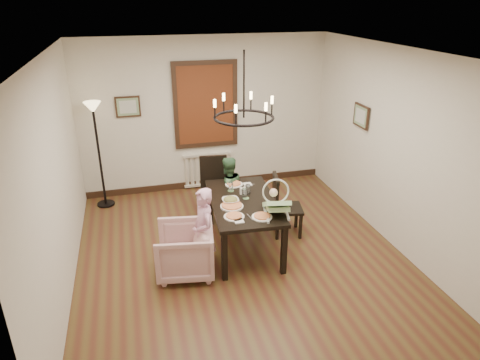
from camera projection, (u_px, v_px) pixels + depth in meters
name	position (u px, v px, depth m)	size (l,w,h in m)	color
room_shell	(234.00, 154.00, 5.87)	(4.51, 5.00, 2.81)	#523D1C
dining_table	(243.00, 206.00, 6.05)	(1.02, 1.67, 0.75)	black
chair_far	(215.00, 188.00, 6.98)	(0.45, 0.45, 1.01)	black
chair_right	(288.00, 205.00, 6.47)	(0.43, 0.43, 0.98)	black
armchair	(185.00, 250.00, 5.60)	(0.73, 0.75, 0.68)	#D2A0A3
elderly_woman	(204.00, 239.00, 5.55)	(0.37, 0.24, 1.00)	#D999B8
seated_man	(228.00, 196.00, 6.80)	(0.45, 0.35, 0.93)	#3B633E
baby_bouncer	(277.00, 203.00, 5.58)	(0.38, 0.51, 0.33)	#B7EBA2
salad_bowl	(230.00, 200.00, 5.94)	(0.28, 0.28, 0.07)	white
pizza_platter	(232.00, 206.00, 5.82)	(0.32, 0.32, 0.04)	tan
drinking_glass	(244.00, 193.00, 6.06)	(0.07, 0.07, 0.15)	silver
window_blinds	(206.00, 105.00, 7.65)	(1.00, 0.03, 1.40)	maroon
radiator	(208.00, 169.00, 8.16)	(0.92, 0.12, 0.62)	silver
picture_back	(128.00, 107.00, 7.32)	(0.42, 0.03, 0.36)	black
picture_right	(361.00, 116.00, 6.76)	(0.42, 0.03, 0.36)	black
floor_lamp	(99.00, 157.00, 7.21)	(0.30, 0.30, 1.80)	black
chandelier	(244.00, 118.00, 5.54)	(0.80, 0.80, 0.04)	black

